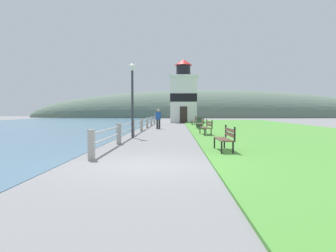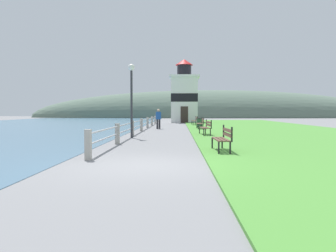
{
  "view_description": "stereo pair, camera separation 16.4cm",
  "coord_description": "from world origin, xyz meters",
  "px_view_note": "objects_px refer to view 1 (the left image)",
  "views": [
    {
      "loc": [
        0.83,
        -8.56,
        1.45
      ],
      "look_at": [
        0.18,
        16.42,
        0.3
      ],
      "focal_mm": 35.0,
      "sensor_mm": 36.0,
      "label": 1
    },
    {
      "loc": [
        1.0,
        -8.55,
        1.45
      ],
      "look_at": [
        0.18,
        16.42,
        0.3
      ],
      "focal_mm": 35.0,
      "sensor_mm": 36.0,
      "label": 2
    }
  ],
  "objects_px": {
    "park_bench_far": "(201,123)",
    "person_strolling": "(158,118)",
    "park_bench_by_lighthouse": "(195,120)",
    "lighthouse": "(183,96)",
    "park_bench_near": "(226,137)",
    "trash_bin": "(199,123)",
    "park_bench_midway": "(207,126)",
    "lamp_post": "(132,87)"
  },
  "relations": [
    {
      "from": "park_bench_near",
      "to": "park_bench_far",
      "type": "bearing_deg",
      "value": -92.5
    },
    {
      "from": "park_bench_near",
      "to": "park_bench_by_lighthouse",
      "type": "height_order",
      "value": "same"
    },
    {
      "from": "park_bench_midway",
      "to": "park_bench_by_lighthouse",
      "type": "relative_size",
      "value": 1.15
    },
    {
      "from": "park_bench_near",
      "to": "lamp_post",
      "type": "relative_size",
      "value": 0.42
    },
    {
      "from": "trash_bin",
      "to": "park_bench_by_lighthouse",
      "type": "bearing_deg",
      "value": 91.17
    },
    {
      "from": "person_strolling",
      "to": "park_bench_near",
      "type": "bearing_deg",
      "value": 178.98
    },
    {
      "from": "park_bench_near",
      "to": "park_bench_by_lighthouse",
      "type": "distance_m",
      "value": 21.44
    },
    {
      "from": "trash_bin",
      "to": "lamp_post",
      "type": "xyz_separation_m",
      "value": [
        -4.29,
        -10.06,
        2.31
      ]
    },
    {
      "from": "park_bench_near",
      "to": "park_bench_midway",
      "type": "xyz_separation_m",
      "value": [
        0.07,
        7.85,
        0.0
      ]
    },
    {
      "from": "park_bench_near",
      "to": "trash_bin",
      "type": "distance_m",
      "value": 16.16
    },
    {
      "from": "park_bench_near",
      "to": "park_bench_by_lighthouse",
      "type": "relative_size",
      "value": 1.0
    },
    {
      "from": "park_bench_midway",
      "to": "person_strolling",
      "type": "distance_m",
      "value": 7.75
    },
    {
      "from": "park_bench_near",
      "to": "lighthouse",
      "type": "height_order",
      "value": "lighthouse"
    },
    {
      "from": "park_bench_by_lighthouse",
      "to": "lighthouse",
      "type": "relative_size",
      "value": 0.21
    },
    {
      "from": "lighthouse",
      "to": "park_bench_near",
      "type": "bearing_deg",
      "value": -88.34
    },
    {
      "from": "park_bench_near",
      "to": "person_strolling",
      "type": "relative_size",
      "value": 1.03
    },
    {
      "from": "park_bench_by_lighthouse",
      "to": "lamp_post",
      "type": "distance_m",
      "value": 16.04
    },
    {
      "from": "lamp_post",
      "to": "park_bench_far",
      "type": "bearing_deg",
      "value": 62.2
    },
    {
      "from": "park_bench_by_lighthouse",
      "to": "park_bench_far",
      "type": "bearing_deg",
      "value": 88.43
    },
    {
      "from": "park_bench_by_lighthouse",
      "to": "lighthouse",
      "type": "height_order",
      "value": "lighthouse"
    },
    {
      "from": "park_bench_midway",
      "to": "trash_bin",
      "type": "xyz_separation_m",
      "value": [
        0.14,
        8.31,
        -0.12
      ]
    },
    {
      "from": "park_bench_far",
      "to": "person_strolling",
      "type": "relative_size",
      "value": 1.15
    },
    {
      "from": "lamp_post",
      "to": "park_bench_by_lighthouse",
      "type": "bearing_deg",
      "value": 74.74
    },
    {
      "from": "person_strolling",
      "to": "park_bench_by_lighthouse",
      "type": "bearing_deg",
      "value": -39.7
    },
    {
      "from": "lighthouse",
      "to": "person_strolling",
      "type": "xyz_separation_m",
      "value": [
        -2.31,
        -14.91,
        -2.49
      ]
    },
    {
      "from": "park_bench_far",
      "to": "trash_bin",
      "type": "height_order",
      "value": "park_bench_far"
    },
    {
      "from": "park_bench_near",
      "to": "lamp_post",
      "type": "distance_m",
      "value": 7.66
    },
    {
      "from": "lamp_post",
      "to": "park_bench_midway",
      "type": "bearing_deg",
      "value": 22.84
    },
    {
      "from": "park_bench_near",
      "to": "park_bench_midway",
      "type": "height_order",
      "value": "same"
    },
    {
      "from": "park_bench_far",
      "to": "lamp_post",
      "type": "bearing_deg",
      "value": 62.04
    },
    {
      "from": "park_bench_midway",
      "to": "trash_bin",
      "type": "relative_size",
      "value": 2.27
    },
    {
      "from": "person_strolling",
      "to": "trash_bin",
      "type": "height_order",
      "value": "person_strolling"
    },
    {
      "from": "lighthouse",
      "to": "trash_bin",
      "type": "relative_size",
      "value": 9.41
    },
    {
      "from": "lighthouse",
      "to": "park_bench_midway",
      "type": "bearing_deg",
      "value": -87.56
    },
    {
      "from": "park_bench_by_lighthouse",
      "to": "person_strolling",
      "type": "xyz_separation_m",
      "value": [
        -3.29,
        -6.56,
        0.34
      ]
    },
    {
      "from": "park_bench_far",
      "to": "trash_bin",
      "type": "bearing_deg",
      "value": -90.67
    },
    {
      "from": "park_bench_midway",
      "to": "lamp_post",
      "type": "bearing_deg",
      "value": 18.9
    },
    {
      "from": "park_bench_by_lighthouse",
      "to": "lighthouse",
      "type": "distance_m",
      "value": 8.87
    },
    {
      "from": "park_bench_midway",
      "to": "park_bench_far",
      "type": "relative_size",
      "value": 1.04
    },
    {
      "from": "lighthouse",
      "to": "lamp_post",
      "type": "relative_size",
      "value": 2.0
    },
    {
      "from": "park_bench_midway",
      "to": "trash_bin",
      "type": "bearing_deg",
      "value": -94.94
    },
    {
      "from": "lighthouse",
      "to": "lamp_post",
      "type": "xyz_separation_m",
      "value": [
        -3.21,
        -23.69,
        -0.62
      ]
    }
  ]
}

